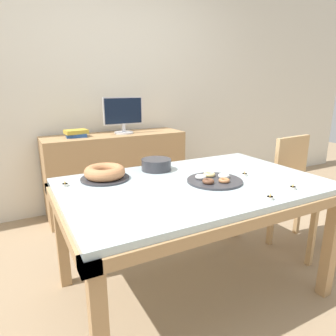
# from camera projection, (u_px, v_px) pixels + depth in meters

# --- Properties ---
(ground_plane) EXTENTS (12.00, 12.00, 0.00)m
(ground_plane) POSITION_uv_depth(u_px,v_px,m) (191.00, 288.00, 2.07)
(ground_plane) COLOR #997F60
(wall_back) EXTENTS (8.00, 0.10, 2.60)m
(wall_back) POSITION_uv_depth(u_px,v_px,m) (104.00, 90.00, 3.27)
(wall_back) COLOR silver
(wall_back) RESTS_ON ground
(dining_table) EXTENTS (1.63, 1.05, 0.77)m
(dining_table) POSITION_uv_depth(u_px,v_px,m) (194.00, 195.00, 1.88)
(dining_table) COLOR silver
(dining_table) RESTS_ON ground
(chair) EXTENTS (0.45, 0.45, 0.94)m
(chair) POSITION_uv_depth(u_px,v_px,m) (300.00, 187.00, 2.52)
(chair) COLOR tan
(chair) RESTS_ON ground
(sideboard) EXTENTS (1.47, 0.44, 0.86)m
(sideboard) POSITION_uv_depth(u_px,v_px,m) (117.00, 173.00, 3.25)
(sideboard) COLOR tan
(sideboard) RESTS_ON ground
(computer_monitor) EXTENTS (0.42, 0.20, 0.38)m
(computer_monitor) POSITION_uv_depth(u_px,v_px,m) (123.00, 115.00, 3.13)
(computer_monitor) COLOR silver
(computer_monitor) RESTS_ON sideboard
(book_stack) EXTENTS (0.22, 0.18, 0.07)m
(book_stack) POSITION_uv_depth(u_px,v_px,m) (76.00, 133.00, 2.94)
(book_stack) COLOR #23478C
(book_stack) RESTS_ON sideboard
(cake_chocolate_round) EXTENTS (0.31, 0.31, 0.09)m
(cake_chocolate_round) POSITION_uv_depth(u_px,v_px,m) (105.00, 173.00, 1.90)
(cake_chocolate_round) COLOR #333338
(cake_chocolate_round) RESTS_ON dining_table
(pastry_platter) EXTENTS (0.34, 0.34, 0.04)m
(pastry_platter) POSITION_uv_depth(u_px,v_px,m) (214.00, 180.00, 1.86)
(pastry_platter) COLOR #333338
(pastry_platter) RESTS_ON dining_table
(plate_stack) EXTENTS (0.21, 0.21, 0.08)m
(plate_stack) POSITION_uv_depth(u_px,v_px,m) (156.00, 165.00, 2.11)
(plate_stack) COLOR #333338
(plate_stack) RESTS_ON dining_table
(tealight_left_edge) EXTENTS (0.04, 0.04, 0.04)m
(tealight_left_edge) POSITION_uv_depth(u_px,v_px,m) (245.00, 174.00, 1.99)
(tealight_left_edge) COLOR silver
(tealight_left_edge) RESTS_ON dining_table
(tealight_centre) EXTENTS (0.04, 0.04, 0.04)m
(tealight_centre) POSITION_uv_depth(u_px,v_px,m) (270.00, 198.00, 1.57)
(tealight_centre) COLOR silver
(tealight_centre) RESTS_ON dining_table
(tealight_right_edge) EXTENTS (0.04, 0.04, 0.04)m
(tealight_right_edge) POSITION_uv_depth(u_px,v_px,m) (293.00, 188.00, 1.73)
(tealight_right_edge) COLOR silver
(tealight_right_edge) RESTS_ON dining_table
(tealight_near_cakes) EXTENTS (0.04, 0.04, 0.04)m
(tealight_near_cakes) POSITION_uv_depth(u_px,v_px,m) (65.00, 185.00, 1.78)
(tealight_near_cakes) COLOR silver
(tealight_near_cakes) RESTS_ON dining_table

